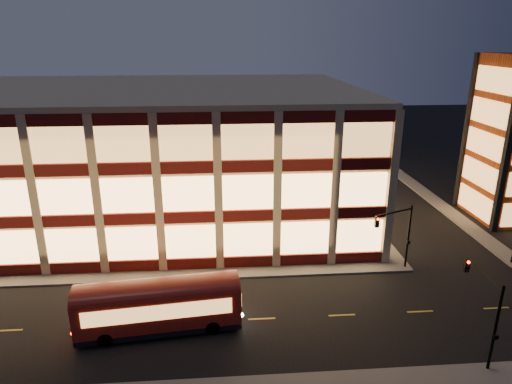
{
  "coord_description": "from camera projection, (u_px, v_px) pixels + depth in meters",
  "views": [
    {
      "loc": [
        7.35,
        -34.54,
        19.65
      ],
      "look_at": [
        10.67,
        8.0,
        5.07
      ],
      "focal_mm": 32.0,
      "sensor_mm": 36.0,
      "label": 1
    }
  ],
  "objects": [
    {
      "name": "ground",
      "position": [
        137.0,
        283.0,
        38.4
      ],
      "size": [
        200.0,
        200.0,
        0.0
      ],
      "primitive_type": "plane",
      "color": "black",
      "rests_on": "ground"
    },
    {
      "name": "sidewalk_office_south",
      "position": [
        104.0,
        277.0,
        39.1
      ],
      "size": [
        54.0,
        2.0,
        0.15
      ],
      "primitive_type": "cube",
      "color": "#514F4C",
      "rests_on": "ground"
    },
    {
      "name": "sidewalk_office_east",
      "position": [
        350.0,
        204.0,
        56.11
      ],
      "size": [
        2.0,
        30.0,
        0.15
      ],
      "primitive_type": "cube",
      "color": "#514F4C",
      "rests_on": "ground"
    },
    {
      "name": "sidewalk_tower_west",
      "position": [
        436.0,
        202.0,
        56.92
      ],
      "size": [
        2.0,
        30.0,
        0.15
      ],
      "primitive_type": "cube",
      "color": "#514F4C",
      "rests_on": "ground"
    },
    {
      "name": "office_building",
      "position": [
        131.0,
        152.0,
        51.8
      ],
      "size": [
        50.45,
        30.45,
        14.5
      ],
      "color": "tan",
      "rests_on": "ground"
    },
    {
      "name": "traffic_signal_far",
      "position": [
        398.0,
        228.0,
        38.93
      ],
      "size": [
        3.79,
        1.87,
        6.0
      ],
      "color": "black",
      "rests_on": "ground"
    },
    {
      "name": "traffic_signal_near",
      "position": [
        485.0,
        300.0,
        28.39
      ],
      "size": [
        0.32,
        4.45,
        6.0
      ],
      "color": "black",
      "rests_on": "ground"
    },
    {
      "name": "trolley_bus",
      "position": [
        159.0,
        303.0,
        31.67
      ],
      "size": [
        11.48,
        4.02,
        3.81
      ],
      "rotation": [
        0.0,
        0.0,
        0.11
      ],
      "color": "maroon",
      "rests_on": "ground"
    }
  ]
}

